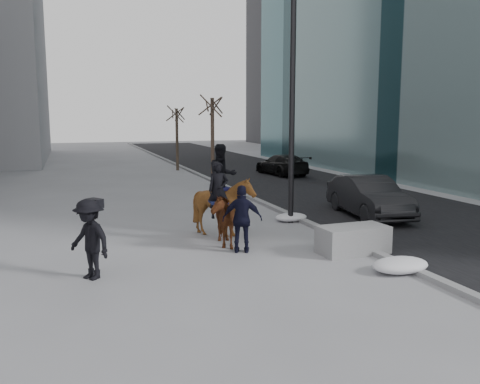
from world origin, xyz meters
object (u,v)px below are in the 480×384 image
object	(u,v)px
planter	(353,240)
mounted_right	(223,200)
car_near	(369,196)
mounted_left	(220,214)

from	to	relation	value
planter	mounted_right	world-z (taller)	mounted_right
planter	car_near	world-z (taller)	car_near
planter	mounted_left	xyz separation A→B (m)	(-3.00, 1.95, 0.49)
car_near	mounted_right	bearing A→B (deg)	-161.01
car_near	mounted_left	distance (m)	6.45
car_near	planter	bearing A→B (deg)	-119.74
mounted_left	mounted_right	distance (m)	1.06
planter	mounted_left	distance (m)	3.61
car_near	mounted_left	bearing A→B (deg)	-153.37
planter	mounted_right	xyz separation A→B (m)	(-2.61, 2.91, 0.73)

